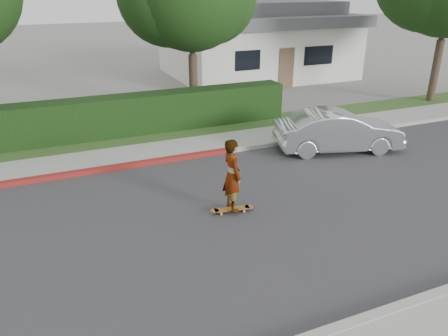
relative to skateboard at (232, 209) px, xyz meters
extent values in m
plane|color=slate|center=(0.59, -0.28, -0.09)|extent=(120.00, 120.00, 0.00)
cube|color=#2D2D30|center=(0.59, -0.28, -0.09)|extent=(60.00, 8.00, 0.01)
cube|color=#9E9E99|center=(0.59, -4.38, -0.02)|extent=(60.00, 0.20, 0.15)
cube|color=#9E9E99|center=(0.59, 3.82, -0.02)|extent=(60.00, 0.20, 0.15)
cube|color=maroon|center=(-4.41, 3.82, -0.02)|extent=(12.00, 0.21, 0.15)
cube|color=gray|center=(0.59, 4.72, -0.03)|extent=(60.00, 1.60, 0.12)
cube|color=#2D4C1E|center=(0.59, 6.32, -0.04)|extent=(60.00, 1.60, 0.10)
cube|color=black|center=(-2.41, 6.92, 0.66)|extent=(15.00, 1.00, 1.50)
cylinder|color=#33261C|center=(2.09, 8.72, 1.17)|extent=(0.36, 0.36, 2.52)
cylinder|color=#33261C|center=(2.09, 8.72, 3.06)|extent=(0.24, 0.24, 2.10)
cylinder|color=#33261C|center=(13.09, 6.22, 1.35)|extent=(0.36, 0.36, 2.88)
cylinder|color=#33261C|center=(13.09, 6.22, 3.51)|extent=(0.24, 0.24, 2.40)
cube|color=beige|center=(8.59, 15.72, 1.41)|extent=(10.00, 8.00, 3.00)
cube|color=#4C4C51|center=(8.59, 15.72, 3.21)|extent=(10.60, 8.60, 0.60)
cube|color=#4C4C51|center=(8.59, 15.72, 3.81)|extent=(8.40, 6.40, 0.80)
cube|color=black|center=(6.09, 11.70, 1.51)|extent=(1.40, 0.06, 1.00)
cube|color=black|center=(10.39, 11.70, 1.51)|extent=(1.80, 0.06, 1.00)
cube|color=brown|center=(8.39, 11.70, 0.96)|extent=(0.90, 0.06, 2.10)
cylinder|color=gold|center=(-0.30, -0.03, -0.06)|extent=(0.06, 0.04, 0.06)
cylinder|color=gold|center=(-0.27, 0.13, -0.06)|extent=(0.06, 0.04, 0.06)
cylinder|color=gold|center=(0.27, -0.13, -0.06)|extent=(0.06, 0.04, 0.06)
cylinder|color=gold|center=(0.30, 0.03, -0.06)|extent=(0.06, 0.04, 0.06)
cube|color=silver|center=(-0.29, 0.05, -0.02)|extent=(0.08, 0.18, 0.02)
cube|color=silver|center=(0.29, -0.05, -0.02)|extent=(0.08, 0.18, 0.02)
cube|color=brown|center=(0.00, 0.00, 0.01)|extent=(0.89, 0.36, 0.02)
cylinder|color=brown|center=(-0.43, 0.07, 0.01)|extent=(0.25, 0.25, 0.02)
cylinder|color=brown|center=(0.43, -0.07, 0.01)|extent=(0.25, 0.25, 0.02)
imported|color=white|center=(0.00, 0.00, 0.92)|extent=(0.43, 0.66, 1.80)
imported|color=silver|center=(5.05, 2.59, 0.59)|extent=(4.42, 2.53, 1.38)
camera|label=1|loc=(-3.91, -8.68, 5.14)|focal=35.00mm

